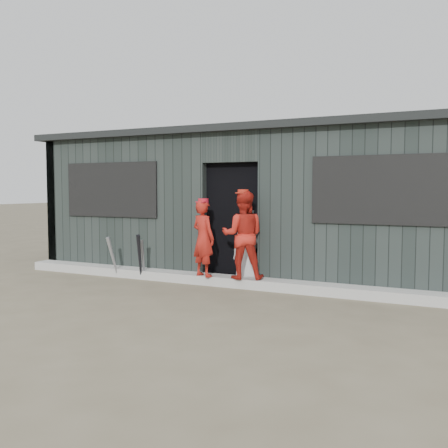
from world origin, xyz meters
The scene contains 9 objects.
ground centered at (0.00, 0.00, 0.00)m, with size 80.00×80.00×0.00m, color brown.
curb centered at (0.00, 1.82, 0.07)m, with size 8.00×0.36×0.15m, color #A1A09B.
bat_left centered at (-2.05, 1.56, 0.37)m, with size 0.07×0.07×0.75m, color #95969D.
bat_mid centered at (-1.49, 1.67, 0.35)m, with size 0.07×0.07×0.69m, color gray.
bat_right centered at (-1.47, 1.55, 0.40)m, with size 0.07×0.07×0.83m, color black.
player_red_left centered at (-0.31, 1.67, 0.77)m, with size 0.45×0.30×1.24m, color #A01C13.
player_red_right centered at (0.36, 1.74, 0.84)m, with size 0.67×0.52×1.38m, color red.
player_grey_back centered at (0.30, 2.12, 0.59)m, with size 0.58×0.38×1.19m, color #A9A9A9.
dugout centered at (0.00, 3.50, 1.29)m, with size 8.30×3.30×2.62m.
Camera 1 is at (3.46, -5.41, 1.56)m, focal length 40.00 mm.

